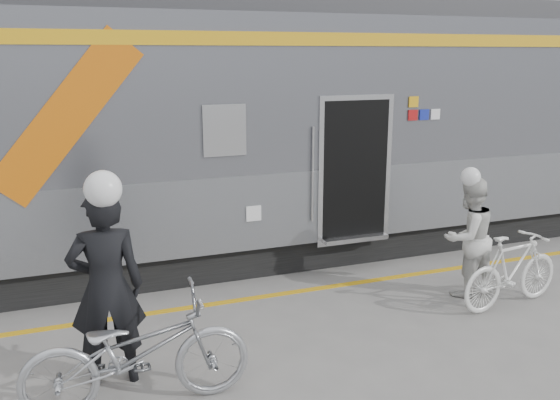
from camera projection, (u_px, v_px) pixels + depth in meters
name	position (u px, v px, depth m)	size (l,w,h in m)	color
ground	(359.00, 368.00, 6.31)	(90.00, 90.00, 0.00)	slate
train	(188.00, 132.00, 9.33)	(24.00, 3.17, 4.10)	black
safety_strip	(286.00, 293.00, 8.27)	(24.00, 0.12, 0.01)	gold
man	(106.00, 288.00, 5.83)	(0.74, 0.48, 2.02)	black
bicycle_left	(137.00, 352.00, 5.51)	(0.74, 2.12, 1.11)	#A5A8AD
woman	(468.00, 237.00, 8.07)	(0.80, 0.62, 1.65)	silver
bicycle_right	(512.00, 270.00, 7.75)	(0.47, 1.66, 1.00)	white
helmet_man	(97.00, 170.00, 5.55)	(0.35, 0.35, 0.35)	white
helmet_woman	(474.00, 168.00, 7.84)	(0.26, 0.26, 0.26)	white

